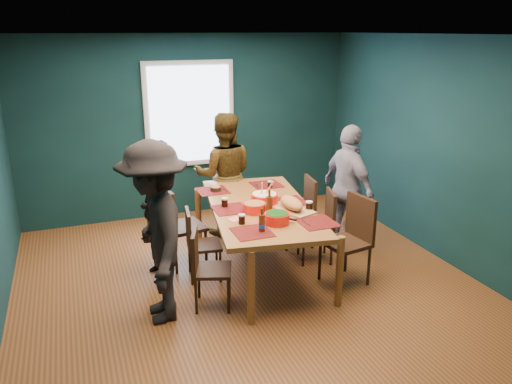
# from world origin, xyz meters

# --- Properties ---
(room) EXTENTS (5.01, 5.01, 2.71)m
(room) POSITION_xyz_m (0.00, 0.27, 1.37)
(room) COLOR brown
(room) RESTS_ON ground
(dining_table) EXTENTS (1.43, 2.34, 0.83)m
(dining_table) POSITION_xyz_m (0.25, 0.20, 0.75)
(dining_table) COLOR #98612D
(dining_table) RESTS_ON floor
(chair_left_far) EXTENTS (0.52, 0.52, 1.00)m
(chair_left_far) POSITION_xyz_m (-0.63, 0.71, 0.58)
(chair_left_far) COLOR black
(chair_left_far) RESTS_ON floor
(chair_left_mid) EXTENTS (0.43, 0.43, 0.83)m
(chair_left_mid) POSITION_xyz_m (-0.48, 0.31, 0.48)
(chair_left_mid) COLOR black
(chair_left_mid) RESTS_ON floor
(chair_left_near) EXTENTS (0.48, 0.48, 0.84)m
(chair_left_near) POSITION_xyz_m (-0.56, -0.32, 0.49)
(chair_left_near) COLOR black
(chair_left_near) RESTS_ON floor
(chair_right_far) EXTENTS (0.46, 0.46, 0.91)m
(chair_right_far) POSITION_xyz_m (1.07, 0.76, 0.53)
(chair_right_far) COLOR black
(chair_right_far) RESTS_ON floor
(chair_right_mid) EXTENTS (0.49, 0.49, 0.89)m
(chair_right_mid) POSITION_xyz_m (1.08, 0.24, 0.52)
(chair_right_mid) COLOR black
(chair_right_mid) RESTS_ON floor
(chair_right_near) EXTENTS (0.52, 0.52, 1.00)m
(chair_right_near) POSITION_xyz_m (1.14, -0.36, 0.58)
(chair_right_near) COLOR black
(chair_right_near) RESTS_ON floor
(person_far_left) EXTENTS (0.48, 0.64, 1.60)m
(person_far_left) POSITION_xyz_m (-0.87, 0.52, 0.80)
(person_far_left) COLOR black
(person_far_left) RESTS_ON floor
(person_back) EXTENTS (0.98, 0.86, 1.71)m
(person_back) POSITION_xyz_m (0.22, 1.49, 0.85)
(person_back) COLOR black
(person_back) RESTS_ON floor
(person_right) EXTENTS (0.48, 0.99, 1.64)m
(person_right) POSITION_xyz_m (1.55, 0.45, 0.82)
(person_right) COLOR white
(person_right) RESTS_ON floor
(person_near_left) EXTENTS (0.71, 1.19, 1.80)m
(person_near_left) POSITION_xyz_m (-1.04, -0.35, 0.90)
(person_near_left) COLOR black
(person_near_left) RESTS_ON floor
(bowl_salad) EXTENTS (0.26, 0.26, 0.11)m
(bowl_salad) POSITION_xyz_m (0.12, 0.03, 0.89)
(bowl_salad) COLOR red
(bowl_salad) RESTS_ON dining_table
(bowl_dumpling) EXTENTS (0.31, 0.31, 0.29)m
(bowl_dumpling) POSITION_xyz_m (0.31, 0.23, 0.90)
(bowl_dumpling) COLOR red
(bowl_dumpling) RESTS_ON dining_table
(bowl_herbs) EXTENTS (0.27, 0.27, 0.12)m
(bowl_herbs) POSITION_xyz_m (0.21, -0.37, 0.89)
(bowl_herbs) COLOR red
(bowl_herbs) RESTS_ON dining_table
(cutting_board) EXTENTS (0.43, 0.68, 0.15)m
(cutting_board) POSITION_xyz_m (0.52, -0.06, 0.90)
(cutting_board) COLOR tan
(cutting_board) RESTS_ON dining_table
(small_bowl) EXTENTS (0.14, 0.14, 0.06)m
(small_bowl) POSITION_xyz_m (-0.07, 0.90, 0.86)
(small_bowl) COLOR black
(small_bowl) RESTS_ON dining_table
(beer_bottle_a) EXTENTS (0.07, 0.07, 0.25)m
(beer_bottle_a) POSITION_xyz_m (-0.01, -0.52, 0.92)
(beer_bottle_a) COLOR #4D210D
(beer_bottle_a) RESTS_ON dining_table
(beer_bottle_b) EXTENTS (0.07, 0.07, 0.28)m
(beer_bottle_b) POSITION_xyz_m (0.24, -0.10, 0.94)
(beer_bottle_b) COLOR #4D210D
(beer_bottle_b) RESTS_ON dining_table
(cola_glass_a) EXTENTS (0.07, 0.07, 0.10)m
(cola_glass_a) POSITION_xyz_m (-0.13, -0.25, 0.89)
(cola_glass_a) COLOR black
(cola_glass_a) RESTS_ON dining_table
(cola_glass_b) EXTENTS (0.08, 0.08, 0.11)m
(cola_glass_b) POSITION_xyz_m (0.70, -0.14, 0.89)
(cola_glass_b) COLOR black
(cola_glass_b) RESTS_ON dining_table
(cola_glass_c) EXTENTS (0.06, 0.06, 0.09)m
(cola_glass_c) POSITION_xyz_m (0.61, 0.79, 0.88)
(cola_glass_c) COLOR black
(cola_glass_c) RESTS_ON dining_table
(cola_glass_d) EXTENTS (0.08, 0.08, 0.11)m
(cola_glass_d) POSITION_xyz_m (-0.14, 0.30, 0.89)
(cola_glass_d) COLOR black
(cola_glass_d) RESTS_ON dining_table
(napkin_a) EXTENTS (0.17, 0.17, 0.00)m
(napkin_a) POSITION_xyz_m (0.64, 0.23, 0.83)
(napkin_a) COLOR #FB7569
(napkin_a) RESTS_ON dining_table
(napkin_b) EXTENTS (0.16, 0.16, 0.00)m
(napkin_b) POSITION_xyz_m (-0.15, -0.11, 0.83)
(napkin_b) COLOR #FB7569
(napkin_b) RESTS_ON dining_table
(napkin_c) EXTENTS (0.15, 0.15, 0.00)m
(napkin_c) POSITION_xyz_m (0.56, -0.47, 0.83)
(napkin_c) COLOR #FB7569
(napkin_c) RESTS_ON dining_table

